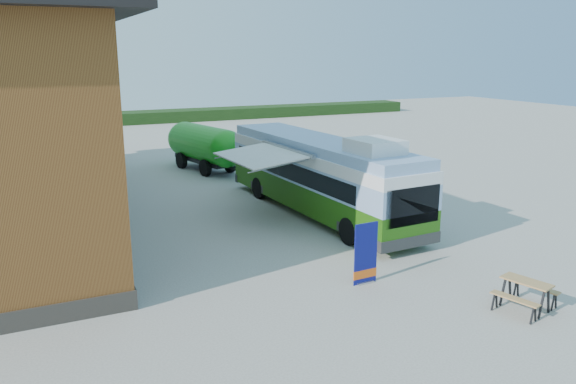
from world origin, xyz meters
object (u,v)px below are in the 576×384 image
banner (365,259)px  slurry_tanker (205,145)px  bus (320,173)px  person_b (281,180)px  picnic_table (526,288)px  person_a (267,172)px

banner → slurry_tanker: size_ratio=0.27×
bus → banner: bearing=-111.0°
person_b → slurry_tanker: 7.86m
bus → picnic_table: size_ratio=7.03×
picnic_table → person_a: (-1.03, 13.52, 0.40)m
slurry_tanker → person_a: bearing=-93.0°
person_a → bus: bearing=-121.7°
person_b → banner: bearing=-1.6°
person_a → person_b: bearing=-134.3°
picnic_table → person_b: (-1.22, 11.66, 0.43)m
banner → person_a: person_a is taller
slurry_tanker → bus: bearing=-94.3°
picnic_table → slurry_tanker: (-2.10, 19.45, 0.82)m
banner → picnic_table: banner is taller
banner → person_a: (1.62, 10.52, 0.26)m
bus → person_a: size_ratio=5.78×
bus → person_b: bus is taller
bus → person_b: (-0.67, 2.11, -0.63)m
banner → person_b: size_ratio=0.87×
bus → person_a: bus is taller
banner → person_a: 10.65m
banner → picnic_table: 4.01m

